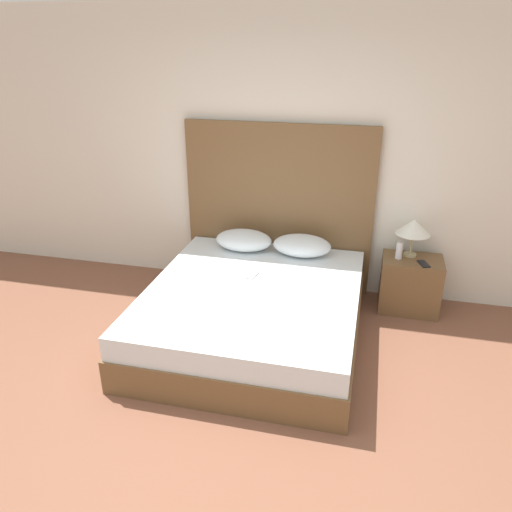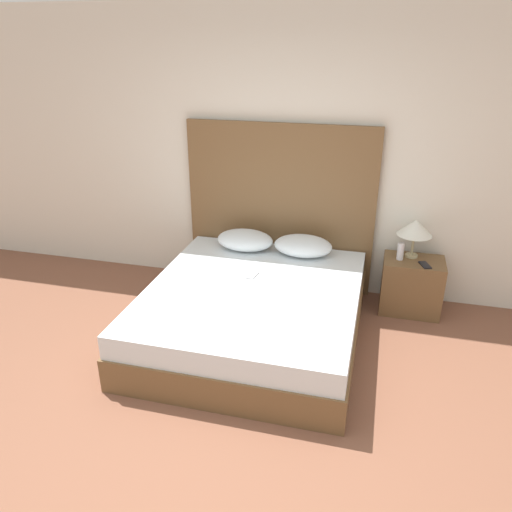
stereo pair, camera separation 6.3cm
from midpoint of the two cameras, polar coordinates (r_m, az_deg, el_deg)
name	(u,v)px [view 2 (the right image)]	position (r m, az deg, el deg)	size (l,w,h in m)	color
ground_plane	(216,448)	(3.41, -4.07, -21.07)	(16.00, 16.00, 0.00)	brown
wall_back	(293,156)	(4.88, 4.62, 11.36)	(10.00, 0.06, 2.70)	silver
bed	(253,313)	(4.29, 0.08, -6.50)	(1.77, 2.02, 0.47)	brown
headboard	(280,209)	(4.96, 3.10, 5.43)	(1.86, 0.05, 1.67)	brown
pillow_left	(245,240)	(4.88, -0.89, 1.83)	(0.55, 0.36, 0.20)	silver
pillow_right	(303,246)	(4.77, 5.78, 1.17)	(0.55, 0.36, 0.20)	silver
phone_on_bed	(252,275)	(4.38, 0.01, -2.21)	(0.09, 0.16, 0.01)	#B7B7BC
nightstand	(411,285)	(4.90, 17.67, -3.23)	(0.54, 0.38, 0.52)	brown
table_lamp	(415,228)	(4.76, 18.09, 3.05)	(0.32, 0.32, 0.36)	tan
phone_on_nightstand	(425,265)	(4.71, 19.11, -0.97)	(0.12, 0.16, 0.01)	black
toiletry_bottle	(401,251)	(4.74, 16.56, 0.52)	(0.06, 0.06, 0.16)	silver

